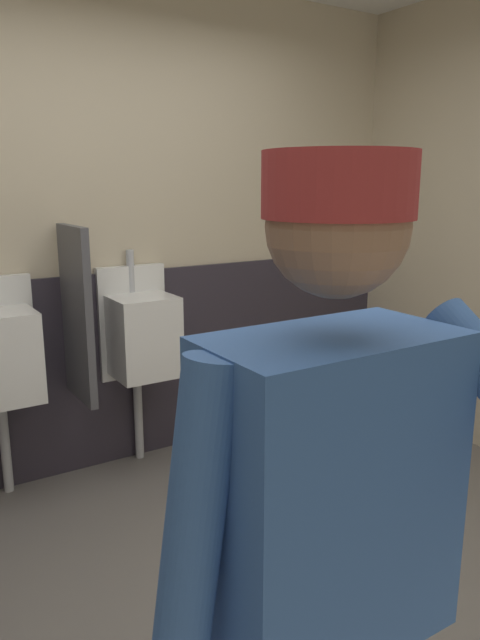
{
  "coord_description": "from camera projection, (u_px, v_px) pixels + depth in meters",
  "views": [
    {
      "loc": [
        -1.03,
        -1.55,
        1.61
      ],
      "look_at": [
        -0.2,
        -0.23,
        1.25
      ],
      "focal_mm": 33.64,
      "sensor_mm": 36.0,
      "label": 1
    }
  ],
  "objects": [
    {
      "name": "wainscot_band_back",
      "position": [
        94.0,
        372.0,
        3.39
      ],
      "size": [
        4.17,
        0.03,
        1.12
      ],
      "primitive_type": "cube",
      "color": "#2D2833",
      "rests_on": "ground_plane"
    },
    {
      "name": "urinal_left",
      "position": [
        0.0,
        355.0,
        2.95
      ],
      "size": [
        0.4,
        0.34,
        1.24
      ],
      "color": "white",
      "rests_on": "ground_plane"
    },
    {
      "name": "wall_back",
      "position": [
        81.0,
        231.0,
        3.27
      ],
      "size": [
        4.77,
        0.12,
        2.7
      ],
      "primitive_type": "cube",
      "color": "beige",
      "rests_on": "ground_plane"
    },
    {
      "name": "urinal_middle",
      "position": [
        141.0,
        335.0,
        3.34
      ],
      "size": [
        0.4,
        0.34,
        1.24
      ],
      "color": "white",
      "rests_on": "ground_plane"
    },
    {
      "name": "person",
      "position": [
        329.0,
        550.0,
        1.05
      ],
      "size": [
        0.65,
        0.6,
        1.66
      ],
      "color": "#2D3342",
      "rests_on": "ground_plane"
    },
    {
      "name": "privacy_divider_panel",
      "position": [
        77.0,
        314.0,
        3.05
      ],
      "size": [
        0.04,
        0.4,
        0.9
      ],
      "primitive_type": "cube",
      "color": "#4C4C51"
    }
  ]
}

